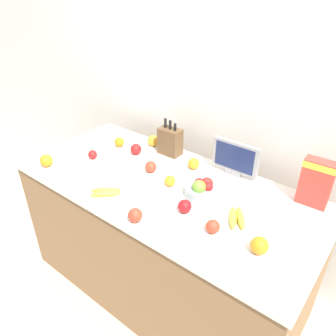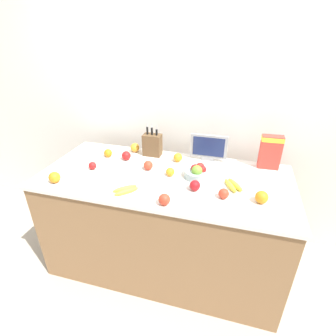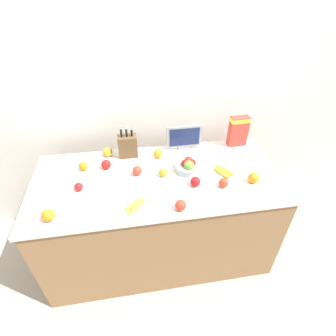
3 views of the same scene
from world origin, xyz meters
TOP-DOWN VIEW (x-y plane):
  - ground_plane at (0.00, 0.00)m, footprint 14.00×14.00m
  - wall_back at (0.00, 0.67)m, footprint 9.00×0.06m
  - counter at (0.00, 0.00)m, footprint 1.97×0.90m
  - knife_block at (-0.21, 0.34)m, footprint 0.16×0.10m
  - small_monitor at (0.29, 0.36)m, footprint 0.32×0.03m
  - cereal_box at (0.79, 0.36)m, footprint 0.17×0.09m
  - fruit_bowl at (0.26, 0.05)m, footprint 0.21×0.21m
  - banana_bunch_left at (-0.20, -0.30)m, footprint 0.18×0.18m
  - banana_bunch_right at (0.53, -0.04)m, footprint 0.16×0.20m
  - apple_leftmost at (-0.60, -0.06)m, footprint 0.06×0.06m
  - apple_middle at (0.48, -0.19)m, footprint 0.07×0.07m
  - apple_rightmost at (0.11, -0.37)m, footprint 0.08×0.08m
  - apple_near_bananas at (-0.16, 0.06)m, footprint 0.08×0.08m
  - apple_by_knife_block at (0.27, -0.15)m, footprint 0.08×0.08m
  - apple_front at (-0.40, 0.18)m, footprint 0.08×0.08m
  - orange_near_bowl at (-0.39, 0.36)m, footprint 0.08×0.08m
  - orange_mid_left at (0.04, 0.27)m, footprint 0.08×0.08m
  - orange_front_center at (0.72, -0.18)m, footprint 0.09×0.09m
  - orange_by_cereal at (-0.76, -0.32)m, footprint 0.09×0.09m
  - orange_front_left at (-0.59, 0.19)m, footprint 0.07×0.07m
  - orange_back_center at (0.04, 0.01)m, footprint 0.07×0.07m

SIDE VIEW (x-z plane):
  - ground_plane at x=0.00m, z-range 0.00..0.00m
  - counter at x=0.00m, z-range 0.00..0.94m
  - banana_bunch_left at x=-0.20m, z-range 0.94..0.97m
  - banana_bunch_right at x=0.53m, z-range 0.94..0.98m
  - apple_leftmost at x=-0.60m, z-range 0.94..1.00m
  - orange_back_center at x=0.04m, z-range 0.94..1.01m
  - apple_middle at x=0.48m, z-range 0.94..1.01m
  - orange_front_left at x=-0.59m, z-range 0.94..1.01m
  - apple_near_bananas at x=-0.16m, z-range 0.94..1.01m
  - orange_mid_left at x=0.04m, z-range 0.94..1.01m
  - apple_by_knife_block at x=0.27m, z-range 0.94..1.01m
  - apple_rightmost at x=0.11m, z-range 0.94..1.02m
  - apple_front at x=-0.40m, z-range 0.94..1.02m
  - orange_near_bowl at x=-0.39m, z-range 0.94..1.02m
  - orange_by_cereal at x=-0.76m, z-range 0.94..1.02m
  - orange_front_center at x=0.72m, z-range 0.94..1.02m
  - fruit_bowl at x=0.26m, z-range 0.92..1.04m
  - knife_block at x=-0.21m, z-range 0.89..1.19m
  - small_monitor at x=0.29m, z-range 0.95..1.18m
  - cereal_box at x=0.79m, z-range 0.95..1.23m
  - wall_back at x=0.00m, z-range 0.00..2.60m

